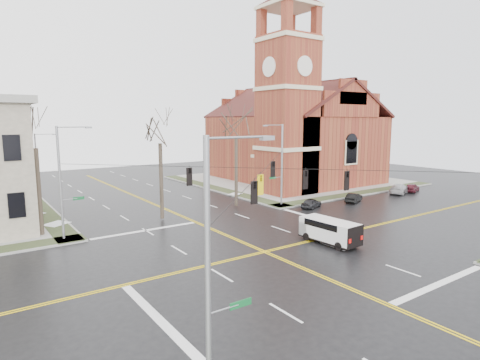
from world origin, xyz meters
TOP-DOWN VIEW (x-y plane):
  - ground at (0.00, 0.00)m, footprint 120.00×120.00m
  - sidewalks at (0.00, 0.00)m, footprint 80.00×80.00m
  - road_markings at (0.00, 0.00)m, footprint 100.00×100.00m
  - church at (24.76, 24.78)m, footprint 24.28×27.48m
  - signal_pole_ne at (11.32, 11.50)m, footprint 2.75×0.22m
  - signal_pole_nw at (-11.32, 11.50)m, footprint 2.75×0.22m
  - signal_pole_sw at (-11.32, -11.50)m, footprint 2.75×0.22m
  - span_wires at (0.00, 0.00)m, footprint 23.02×23.02m
  - traffic_signals at (-0.00, -0.67)m, footprint 8.21×8.26m
  - streetlight_north_a at (-10.65, 28.00)m, footprint 2.30×0.20m
  - streetlight_north_b at (-10.65, 48.00)m, footprint 2.30×0.20m
  - cargo_van at (5.44, -1.09)m, footprint 2.17×5.01m
  - parked_car_a at (13.50, 8.76)m, footprint 3.39×2.24m
  - parked_car_b at (19.74, 8.07)m, footprint 3.49×2.33m
  - parked_car_c at (29.28, 8.37)m, footprint 4.77×3.07m
  - parked_car_d at (31.79, 8.18)m, footprint 3.66×2.39m
  - tree_nw_far at (-12.74, 13.77)m, footprint 4.00×4.00m
  - tree_nw_near at (-2.23, 13.17)m, footprint 4.00×4.00m
  - tree_ne at (6.93, 13.85)m, footprint 4.00×4.00m

SIDE VIEW (x-z plane):
  - ground at x=0.00m, z-range 0.00..0.00m
  - road_markings at x=0.00m, z-range 0.00..0.01m
  - sidewalks at x=0.00m, z-range -0.01..0.16m
  - parked_car_a at x=13.50m, z-range 0.00..1.07m
  - parked_car_b at x=19.74m, z-range 0.00..1.09m
  - parked_car_d at x=31.79m, z-range 0.00..1.16m
  - parked_car_c at x=29.28m, z-range 0.00..1.28m
  - cargo_van at x=5.44m, z-range 0.17..2.03m
  - streetlight_north_a at x=-10.65m, z-range 0.47..8.47m
  - streetlight_north_b at x=-10.65m, z-range 0.47..8.47m
  - signal_pole_ne at x=11.32m, z-range 0.45..9.45m
  - signal_pole_nw at x=-11.32m, z-range 0.45..9.45m
  - signal_pole_sw at x=-11.32m, z-range 0.45..9.45m
  - traffic_signals at x=0.00m, z-range 4.80..6.10m
  - span_wires at x=0.00m, z-range 6.18..6.22m
  - tree_nw_far at x=-12.74m, z-range 2.42..13.22m
  - tree_nw_near at x=-2.23m, z-range 2.45..13.34m
  - tree_ne at x=6.93m, z-range 2.58..14.14m
  - church at x=24.76m, z-range -5.32..22.18m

